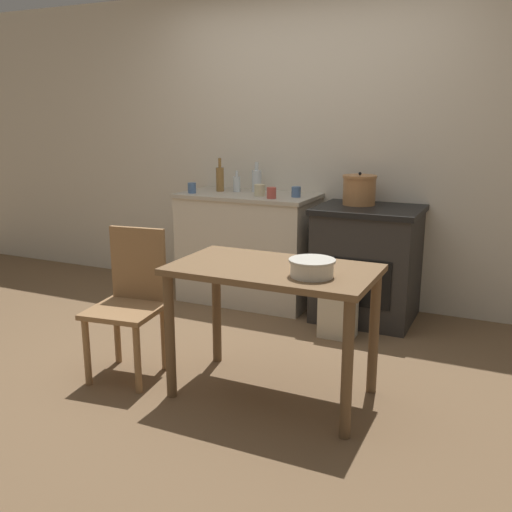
# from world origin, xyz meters

# --- Properties ---
(ground_plane) EXTENTS (14.00, 14.00, 0.00)m
(ground_plane) POSITION_xyz_m (0.00, 0.00, 0.00)
(ground_plane) COLOR brown
(wall_back) EXTENTS (8.00, 0.07, 2.55)m
(wall_back) POSITION_xyz_m (0.00, 1.58, 1.27)
(wall_back) COLOR beige
(wall_back) RESTS_ON ground_plane
(counter_cabinet) EXTENTS (1.13, 0.62, 0.91)m
(counter_cabinet) POSITION_xyz_m (-0.42, 1.26, 0.46)
(counter_cabinet) COLOR beige
(counter_cabinet) RESTS_ON ground_plane
(stove) EXTENTS (0.77, 0.67, 0.87)m
(stove) POSITION_xyz_m (0.60, 1.23, 0.44)
(stove) COLOR #2D2B28
(stove) RESTS_ON ground_plane
(work_table) EXTENTS (1.10, 0.62, 0.75)m
(work_table) POSITION_xyz_m (0.45, -0.23, 0.63)
(work_table) COLOR brown
(work_table) RESTS_ON ground_plane
(chair) EXTENTS (0.45, 0.45, 0.88)m
(chair) POSITION_xyz_m (-0.44, -0.32, 0.47)
(chair) COLOR #997047
(chair) RESTS_ON ground_plane
(flour_sack) EXTENTS (0.25, 0.18, 0.36)m
(flour_sack) POSITION_xyz_m (0.53, 0.76, 0.18)
(flour_sack) COLOR beige
(flour_sack) RESTS_ON ground_plane
(stock_pot) EXTENTS (0.26, 0.26, 0.25)m
(stock_pot) POSITION_xyz_m (0.50, 1.31, 0.99)
(stock_pot) COLOR #B77A47
(stock_pot) RESTS_ON stove
(mixing_bowl_large) EXTENTS (0.24, 0.24, 0.09)m
(mixing_bowl_large) POSITION_xyz_m (0.70, -0.33, 0.80)
(mixing_bowl_large) COLOR silver
(mixing_bowl_large) RESTS_ON work_table
(bottle_far_left) EXTENTS (0.06, 0.06, 0.18)m
(bottle_far_left) POSITION_xyz_m (-0.56, 1.33, 0.98)
(bottle_far_left) COLOR silver
(bottle_far_left) RESTS_ON counter_cabinet
(bottle_left) EXTENTS (0.08, 0.08, 0.25)m
(bottle_left) POSITION_xyz_m (-0.41, 1.40, 1.01)
(bottle_left) COLOR silver
(bottle_left) RESTS_ON counter_cabinet
(bottle_mid_left) EXTENTS (0.07, 0.07, 0.28)m
(bottle_mid_left) POSITION_xyz_m (-0.70, 1.29, 1.02)
(bottle_mid_left) COLOR olive
(bottle_mid_left) RESTS_ON counter_cabinet
(cup_center_left) EXTENTS (0.07, 0.07, 0.09)m
(cup_center_left) POSITION_xyz_m (-0.13, 1.08, 0.96)
(cup_center_left) COLOR #B74C42
(cup_center_left) RESTS_ON counter_cabinet
(cup_center) EXTENTS (0.07, 0.07, 0.08)m
(cup_center) POSITION_xyz_m (0.01, 1.23, 0.95)
(cup_center) COLOR #4C6B99
(cup_center) RESTS_ON counter_cabinet
(cup_center_right) EXTENTS (0.07, 0.07, 0.09)m
(cup_center_right) POSITION_xyz_m (-0.86, 1.09, 0.96)
(cup_center_right) COLOR #4C6B99
(cup_center_right) RESTS_ON counter_cabinet
(cup_mid_right) EXTENTS (0.09, 0.09, 0.09)m
(cup_mid_right) POSITION_xyz_m (-0.28, 1.17, 0.96)
(cup_mid_right) COLOR beige
(cup_mid_right) RESTS_ON counter_cabinet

